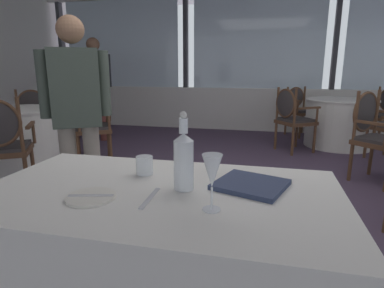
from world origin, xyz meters
TOP-DOWN VIEW (x-y plane):
  - ground_plane at (0.00, 0.00)m, footprint 12.86×12.86m
  - window_wall_far at (0.00, 3.71)m, footprint 9.10×0.14m
  - foreground_table at (-0.16, -1.68)m, footprint 1.47×0.83m
  - side_plate at (-0.39, -1.82)m, footprint 0.19×0.19m
  - butter_knife at (-0.39, -1.82)m, footprint 0.17×0.06m
  - dinner_fork at (-0.17, -1.77)m, footprint 0.02×0.20m
  - water_bottle at (-0.07, -1.65)m, footprint 0.08×0.08m
  - wine_glass at (0.08, -1.82)m, footprint 0.07×0.07m
  - water_tumbler at (-0.29, -1.51)m, footprint 0.08×0.08m
  - menu_book at (0.20, -1.56)m, footprint 0.34×0.33m
  - background_table_0 at (-2.70, 0.45)m, footprint 1.03×1.03m
  - dining_chair_0_0 at (-1.89, 0.94)m, footprint 0.63×0.65m
  - dining_chair_0_1 at (-3.18, 1.25)m, footprint 0.65×0.63m
  - dining_chair_0_3 at (-2.21, -0.36)m, footprint 0.65×0.63m
  - dining_chair_1_0 at (1.41, 0.98)m, footprint 0.66×0.66m
  - background_table_2 at (1.40, 2.66)m, footprint 1.08×1.08m
  - dining_chair_2_0 at (0.61, 2.09)m, footprint 0.64×0.66m
  - dining_chair_2_2 at (2.19, 3.22)m, footprint 0.64×0.66m
  - dining_chair_2_3 at (0.85, 3.44)m, footprint 0.66×0.64m
  - diner_person_0 at (-2.60, 2.15)m, footprint 0.49×0.34m
  - diner_person_1 at (-1.20, -0.61)m, footprint 0.46×0.36m

SIDE VIEW (x-z plane):
  - ground_plane at x=0.00m, z-range 0.00..0.00m
  - foreground_table at x=-0.16m, z-range 0.00..0.76m
  - background_table_0 at x=-2.70m, z-range 0.00..0.76m
  - background_table_2 at x=1.40m, z-range 0.00..0.76m
  - dining_chair_2_3 at x=0.85m, z-range 0.08..0.99m
  - dining_chair_2_2 at x=2.19m, z-range 0.08..1.00m
  - dining_chair_0_1 at x=-3.18m, z-range 0.08..1.01m
  - dining_chair_2_0 at x=0.61m, z-range 0.08..1.05m
  - dining_chair_0_3 at x=-2.21m, z-range 0.08..1.07m
  - dining_chair_1_0 at x=1.41m, z-range 0.08..1.09m
  - dining_chair_0_0 at x=-1.89m, z-range 0.08..1.10m
  - dinner_fork at x=-0.17m, z-range 0.76..0.76m
  - side_plate at x=-0.39m, z-range 0.76..0.77m
  - menu_book at x=0.20m, z-range 0.76..0.78m
  - butter_knife at x=-0.39m, z-range 0.77..0.77m
  - water_tumbler at x=-0.29m, z-range 0.76..0.85m
  - water_bottle at x=-0.07m, z-range 0.73..1.05m
  - wine_glass at x=0.08m, z-range 0.80..1.00m
  - diner_person_1 at x=-1.20m, z-range 0.11..1.73m
  - diner_person_0 at x=-2.60m, z-range 0.13..1.86m
  - window_wall_far at x=0.00m, z-range -0.29..2.58m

